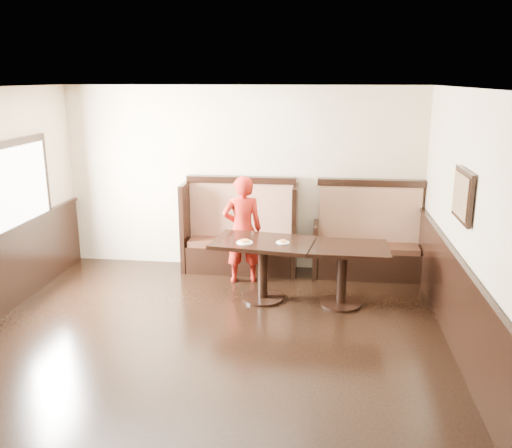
% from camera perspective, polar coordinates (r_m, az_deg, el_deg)
% --- Properties ---
extents(ground, '(7.00, 7.00, 0.00)m').
position_cam_1_polar(ground, '(5.59, -6.92, -16.23)').
color(ground, black).
rests_on(ground, ground).
extents(room_shell, '(7.00, 7.00, 7.00)m').
position_cam_1_polar(room_shell, '(5.60, -9.44, -8.58)').
color(room_shell, beige).
rests_on(room_shell, ground).
extents(booth_main, '(1.75, 0.72, 1.45)m').
position_cam_1_polar(booth_main, '(8.36, -1.67, -1.37)').
color(booth_main, black).
rests_on(booth_main, ground).
extents(booth_neighbor, '(1.65, 0.72, 1.45)m').
position_cam_1_polar(booth_neighbor, '(8.31, 11.75, -2.12)').
color(booth_neighbor, black).
rests_on(booth_neighbor, ground).
extents(table_main, '(1.40, 0.98, 0.83)m').
position_cam_1_polar(table_main, '(7.19, 0.73, -3.24)').
color(table_main, black).
rests_on(table_main, ground).
extents(table_neighbor, '(1.17, 0.77, 0.81)m').
position_cam_1_polar(table_neighbor, '(7.11, 9.08, -3.90)').
color(table_neighbor, black).
rests_on(table_neighbor, ground).
extents(child, '(0.65, 0.51, 1.57)m').
position_cam_1_polar(child, '(7.80, -1.43, -0.60)').
color(child, '#A21A11').
rests_on(child, ground).
extents(pizza_plate_left, '(0.22, 0.22, 0.04)m').
position_cam_1_polar(pizza_plate_left, '(7.04, -1.20, -1.88)').
color(pizza_plate_left, white).
rests_on(pizza_plate_left, table_main).
extents(pizza_plate_right, '(0.18, 0.18, 0.03)m').
position_cam_1_polar(pizza_plate_right, '(7.05, 2.84, -1.88)').
color(pizza_plate_right, white).
rests_on(pizza_plate_right, table_main).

